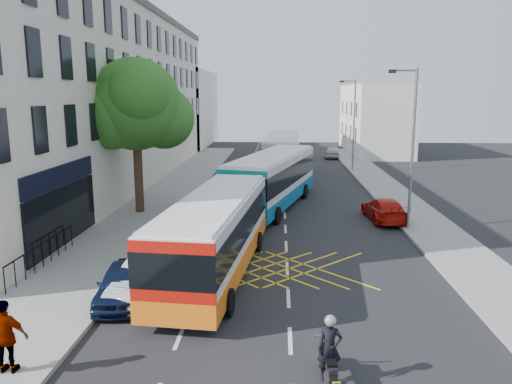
# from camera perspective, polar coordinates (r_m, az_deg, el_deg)

# --- Properties ---
(ground) EXTENTS (120.00, 120.00, 0.00)m
(ground) POSITION_cam_1_polar(r_m,az_deg,el_deg) (14.89, 3.93, -16.57)
(ground) COLOR black
(ground) RESTS_ON ground
(pavement_left) EXTENTS (5.00, 70.00, 0.15)m
(pavement_left) POSITION_cam_1_polar(r_m,az_deg,el_deg) (30.12, -13.09, -2.29)
(pavement_left) COLOR gray
(pavement_left) RESTS_ON ground
(pavement_right) EXTENTS (3.00, 70.00, 0.15)m
(pavement_right) POSITION_cam_1_polar(r_m,az_deg,el_deg) (30.05, 17.78, -2.57)
(pavement_right) COLOR gray
(pavement_right) RESTS_ON ground
(terrace_main) EXTENTS (8.30, 45.00, 13.50)m
(terrace_main) POSITION_cam_1_polar(r_m,az_deg,el_deg) (40.06, -17.53, 10.40)
(terrace_main) COLOR beige
(terrace_main) RESTS_ON ground
(terrace_far) EXTENTS (8.00, 20.00, 10.00)m
(terrace_far) POSITION_cam_1_polar(r_m,az_deg,el_deg) (69.55, -8.76, 9.43)
(terrace_far) COLOR silver
(terrace_far) RESTS_ON ground
(building_right) EXTENTS (6.00, 18.00, 8.00)m
(building_right) POSITION_cam_1_polar(r_m,az_deg,el_deg) (62.29, 13.31, 8.15)
(building_right) COLOR silver
(building_right) RESTS_ON ground
(street_tree) EXTENTS (6.30, 5.70, 8.80)m
(street_tree) POSITION_cam_1_polar(r_m,az_deg,el_deg) (29.31, -13.67, 9.60)
(street_tree) COLOR #382619
(street_tree) RESTS_ON pavement_left
(lamp_near) EXTENTS (1.45, 0.15, 8.00)m
(lamp_near) POSITION_cam_1_polar(r_m,az_deg,el_deg) (26.12, 17.29, 5.58)
(lamp_near) COLOR slate
(lamp_near) RESTS_ON pavement_right
(lamp_far) EXTENTS (1.45, 0.15, 8.00)m
(lamp_far) POSITION_cam_1_polar(r_m,az_deg,el_deg) (45.71, 11.02, 8.05)
(lamp_far) COLOR slate
(lamp_far) RESTS_ON pavement_right
(railings) EXTENTS (0.08, 5.60, 1.14)m
(railings) POSITION_cam_1_polar(r_m,az_deg,el_deg) (21.61, -23.22, -6.46)
(railings) COLOR black
(railings) RESTS_ON pavement_left
(bus_near) EXTENTS (3.60, 11.13, 3.07)m
(bus_near) POSITION_cam_1_polar(r_m,az_deg,el_deg) (19.37, -4.68, -4.78)
(bus_near) COLOR silver
(bus_near) RESTS_ON ground
(bus_mid) EXTENTS (5.68, 12.13, 3.33)m
(bus_mid) POSITION_cam_1_polar(r_m,az_deg,el_deg) (30.73, 1.91, 1.45)
(bus_mid) COLOR silver
(bus_mid) RESTS_ON ground
(bus_far) EXTENTS (3.33, 12.41, 3.47)m
(bus_far) POSITION_cam_1_polar(r_m,az_deg,el_deg) (43.11, 2.99, 4.34)
(bus_far) COLOR silver
(bus_far) RESTS_ON ground
(motorbike) EXTENTS (0.65, 2.03, 1.80)m
(motorbike) POSITION_cam_1_polar(r_m,az_deg,el_deg) (12.66, 8.37, -17.64)
(motorbike) COLOR black
(motorbike) RESTS_ON ground
(parked_car_blue) EXTENTS (1.91, 3.91, 1.28)m
(parked_car_blue) POSITION_cam_1_polar(r_m,az_deg,el_deg) (17.70, -14.96, -10.02)
(parked_car_blue) COLOR #0D1835
(parked_car_blue) RESTS_ON ground
(parked_car_silver) EXTENTS (1.95, 4.23, 1.34)m
(parked_car_silver) POSITION_cam_1_polar(r_m,az_deg,el_deg) (17.83, -12.42, -9.64)
(parked_car_silver) COLOR #9C9EA4
(parked_car_silver) RESTS_ON ground
(red_hatchback) EXTENTS (2.08, 4.47, 1.26)m
(red_hatchback) POSITION_cam_1_polar(r_m,az_deg,el_deg) (28.59, 14.44, -1.92)
(red_hatchback) COLOR #B51207
(red_hatchback) RESTS_ON ground
(distant_car_grey) EXTENTS (2.49, 4.54, 1.21)m
(distant_car_grey) POSITION_cam_1_polar(r_m,az_deg,el_deg) (57.50, 1.84, 4.82)
(distant_car_grey) COLOR #42444A
(distant_car_grey) RESTS_ON ground
(distant_car_silver) EXTENTS (1.99, 4.02, 1.32)m
(distant_car_silver) POSITION_cam_1_polar(r_m,az_deg,el_deg) (55.54, 8.73, 4.53)
(distant_car_silver) COLOR #B7B9BF
(distant_car_silver) RESTS_ON ground
(pedestrian_far) EXTENTS (1.10, 0.46, 1.88)m
(pedestrian_far) POSITION_cam_1_polar(r_m,az_deg,el_deg) (14.08, -26.66, -14.56)
(pedestrian_far) COLOR gray
(pedestrian_far) RESTS_ON pavement_left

